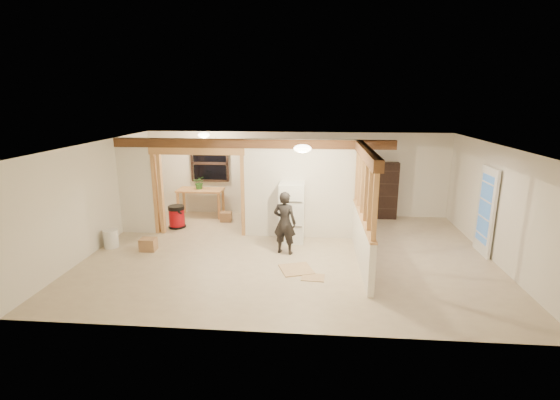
# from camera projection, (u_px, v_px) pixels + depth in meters

# --- Properties ---
(floor) EXTENTS (9.00, 6.50, 0.01)m
(floor) POSITION_uv_depth(u_px,v_px,m) (289.00, 253.00, 9.33)
(floor) COLOR #C6B293
(floor) RESTS_ON ground
(ceiling) EXTENTS (9.00, 6.50, 0.01)m
(ceiling) POSITION_uv_depth(u_px,v_px,m) (289.00, 145.00, 8.71)
(ceiling) COLOR white
(wall_back) EXTENTS (9.00, 0.01, 2.50)m
(wall_back) POSITION_uv_depth(u_px,v_px,m) (296.00, 174.00, 12.16)
(wall_back) COLOR silver
(wall_back) RESTS_ON floor
(wall_front) EXTENTS (9.00, 0.01, 2.50)m
(wall_front) POSITION_uv_depth(u_px,v_px,m) (275.00, 256.00, 5.88)
(wall_front) COLOR silver
(wall_front) RESTS_ON floor
(wall_left) EXTENTS (0.01, 6.50, 2.50)m
(wall_left) POSITION_uv_depth(u_px,v_px,m) (95.00, 197.00, 9.39)
(wall_left) COLOR silver
(wall_left) RESTS_ON floor
(wall_right) EXTENTS (0.01, 6.50, 2.50)m
(wall_right) POSITION_uv_depth(u_px,v_px,m) (499.00, 205.00, 8.66)
(wall_right) COLOR silver
(wall_right) RESTS_ON floor
(partition_left_stub) EXTENTS (0.90, 0.12, 2.50)m
(partition_left_stub) POSITION_uv_depth(u_px,v_px,m) (136.00, 186.00, 10.51)
(partition_left_stub) COLOR silver
(partition_left_stub) RESTS_ON floor
(partition_center) EXTENTS (2.80, 0.12, 2.50)m
(partition_center) POSITION_uv_depth(u_px,v_px,m) (300.00, 189.00, 10.16)
(partition_center) COLOR silver
(partition_center) RESTS_ON floor
(doorway_frame) EXTENTS (2.46, 0.14, 2.20)m
(doorway_frame) POSITION_uv_depth(u_px,v_px,m) (199.00, 193.00, 10.41)
(doorway_frame) COLOR tan
(doorway_frame) RESTS_ON floor
(header_beam_back) EXTENTS (7.00, 0.18, 0.22)m
(header_beam_back) POSITION_uv_depth(u_px,v_px,m) (252.00, 144.00, 9.98)
(header_beam_back) COLOR brown
(header_beam_back) RESTS_ON ceiling
(header_beam_right) EXTENTS (0.18, 3.30, 0.22)m
(header_beam_right) POSITION_uv_depth(u_px,v_px,m) (367.00, 154.00, 8.23)
(header_beam_right) COLOR brown
(header_beam_right) RESTS_ON ceiling
(pony_wall) EXTENTS (0.12, 3.20, 1.00)m
(pony_wall) POSITION_uv_depth(u_px,v_px,m) (362.00, 241.00, 8.69)
(pony_wall) COLOR silver
(pony_wall) RESTS_ON floor
(stud_partition) EXTENTS (0.14, 3.20, 1.32)m
(stud_partition) POSITION_uv_depth(u_px,v_px,m) (365.00, 188.00, 8.40)
(stud_partition) COLOR tan
(stud_partition) RESTS_ON pony_wall
(window_back) EXTENTS (1.12, 0.10, 1.10)m
(window_back) POSITION_uv_depth(u_px,v_px,m) (210.00, 163.00, 12.22)
(window_back) COLOR black
(window_back) RESTS_ON wall_back
(french_door) EXTENTS (0.12, 0.86, 2.00)m
(french_door) POSITION_uv_depth(u_px,v_px,m) (486.00, 211.00, 9.11)
(french_door) COLOR white
(french_door) RESTS_ON floor
(ceiling_dome_main) EXTENTS (0.36, 0.36, 0.16)m
(ceiling_dome_main) POSITION_uv_depth(u_px,v_px,m) (303.00, 149.00, 8.21)
(ceiling_dome_main) COLOR #FFEABF
(ceiling_dome_main) RESTS_ON ceiling
(ceiling_dome_util) EXTENTS (0.32, 0.32, 0.14)m
(ceiling_dome_util) POSITION_uv_depth(u_px,v_px,m) (204.00, 135.00, 11.14)
(ceiling_dome_util) COLOR #FFEABF
(ceiling_dome_util) RESTS_ON ceiling
(hanging_bulb) EXTENTS (0.07, 0.07, 0.07)m
(hanging_bulb) POSITION_uv_depth(u_px,v_px,m) (216.00, 149.00, 10.50)
(hanging_bulb) COLOR #FFD88C
(hanging_bulb) RESTS_ON ceiling
(refrigerator) EXTENTS (0.61, 0.59, 1.48)m
(refrigerator) POSITION_uv_depth(u_px,v_px,m) (292.00, 212.00, 9.96)
(refrigerator) COLOR white
(refrigerator) RESTS_ON floor
(woman) EXTENTS (0.61, 0.48, 1.46)m
(woman) POSITION_uv_depth(u_px,v_px,m) (285.00, 223.00, 9.18)
(woman) COLOR black
(woman) RESTS_ON floor
(work_table) EXTENTS (1.35, 0.70, 0.84)m
(work_table) POSITION_uv_depth(u_px,v_px,m) (201.00, 203.00, 12.13)
(work_table) COLOR tan
(work_table) RESTS_ON floor
(potted_plant) EXTENTS (0.39, 0.34, 0.40)m
(potted_plant) POSITION_uv_depth(u_px,v_px,m) (200.00, 182.00, 11.99)
(potted_plant) COLOR #366227
(potted_plant) RESTS_ON work_table
(shop_vac) EXTENTS (0.58, 0.58, 0.63)m
(shop_vac) POSITION_uv_depth(u_px,v_px,m) (177.00, 217.00, 11.11)
(shop_vac) COLOR #A20911
(shop_vac) RESTS_ON floor
(bookshelf) EXTENTS (0.84, 0.28, 1.67)m
(bookshelf) POSITION_uv_depth(u_px,v_px,m) (383.00, 191.00, 11.85)
(bookshelf) COLOR black
(bookshelf) RESTS_ON floor
(bucket) EXTENTS (0.35, 0.35, 0.43)m
(bucket) POSITION_uv_depth(u_px,v_px,m) (111.00, 239.00, 9.66)
(bucket) COLOR white
(bucket) RESTS_ON floor
(box_util_a) EXTENTS (0.33, 0.29, 0.27)m
(box_util_a) POSITION_uv_depth(u_px,v_px,m) (226.00, 217.00, 11.71)
(box_util_a) COLOR #A4774F
(box_util_a) RESTS_ON floor
(box_util_b) EXTENTS (0.39, 0.39, 0.28)m
(box_util_b) POSITION_uv_depth(u_px,v_px,m) (179.00, 219.00, 11.48)
(box_util_b) COLOR #A4774F
(box_util_b) RESTS_ON floor
(box_front) EXTENTS (0.36, 0.30, 0.29)m
(box_front) POSITION_uv_depth(u_px,v_px,m) (148.00, 244.00, 9.48)
(box_front) COLOR #A4774F
(box_front) RESTS_ON floor
(floor_panel_near) EXTENTS (0.80, 0.80, 0.02)m
(floor_panel_near) POSITION_uv_depth(u_px,v_px,m) (296.00, 269.00, 8.43)
(floor_panel_near) COLOR tan
(floor_panel_near) RESTS_ON floor
(floor_panel_far) EXTENTS (0.48, 0.40, 0.01)m
(floor_panel_far) POSITION_uv_depth(u_px,v_px,m) (313.00, 277.00, 8.07)
(floor_panel_far) COLOR tan
(floor_panel_far) RESTS_ON floor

